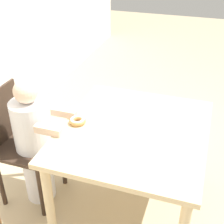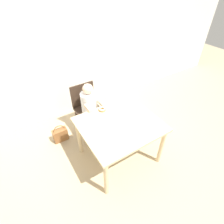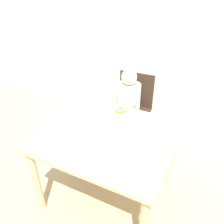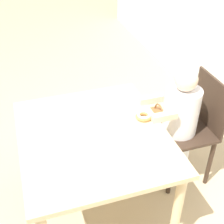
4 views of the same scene
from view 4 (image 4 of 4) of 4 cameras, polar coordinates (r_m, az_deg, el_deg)
name	(u,v)px [view 4 (image 4 of 4)]	position (r m, az deg, el deg)	size (l,w,h in m)	color
ground_plane	(96,204)	(2.54, -2.92, -16.49)	(12.00, 12.00, 0.00)	tan
dining_table	(93,145)	(2.09, -3.43, -6.03)	(1.06, 0.94, 0.71)	beige
chair	(191,128)	(2.52, 14.28, -2.78)	(0.42, 0.41, 0.89)	#38281E
child_figure	(178,128)	(2.46, 12.02, -2.91)	(0.27, 0.42, 1.01)	white
donut	(144,116)	(2.15, 5.83, -0.70)	(0.11, 0.11, 0.04)	tan
napkin	(96,119)	(2.15, -2.86, -1.24)	(0.34, 0.34, 0.00)	white
handbag	(158,122)	(3.10, 8.42, -1.89)	(0.24, 0.12, 0.34)	brown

